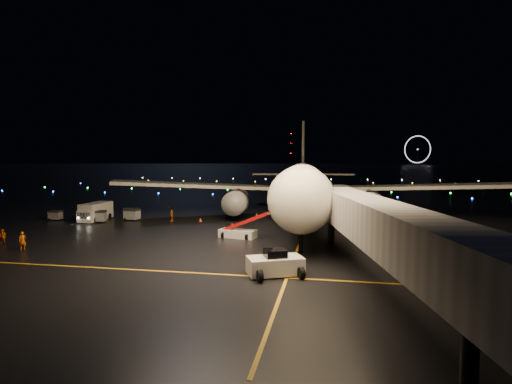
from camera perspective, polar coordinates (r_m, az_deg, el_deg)
ground at (r=341.33m, az=7.94°, el=3.01°), size 2000.00×2000.00×0.00m
lane_centre at (r=56.73m, az=7.11°, el=-4.89°), size 0.25×80.00×0.02m
lane_cross at (r=38.06m, az=-22.37°, el=-9.93°), size 60.00×0.25×0.02m
jet_bridge at (r=18.30m, az=28.45°, el=-15.25°), size 14.00×58.00×6.60m
airliner at (r=67.97m, az=6.67°, el=4.38°), size 67.98×64.98×18.20m
pushback_tug at (r=32.92m, az=2.75°, el=-9.98°), size 4.98×3.93×2.10m
belt_loader at (r=48.06m, az=-2.62°, el=-4.69°), size 6.73×3.15×3.15m
service_truck at (r=66.33m, az=-21.86°, el=-2.60°), size 2.58×7.63×2.79m
crew_a at (r=48.24m, az=-30.38°, el=-6.03°), size 0.79×0.84×1.92m
crew_b at (r=52.75m, az=-32.47°, el=-5.39°), size 0.86×0.70×1.67m
crew_c at (r=62.11m, az=-11.96°, el=-3.31°), size 1.04×1.03×1.77m
safety_cone_0 at (r=56.34m, az=-3.44°, el=-4.67°), size 0.51×0.51×0.52m
safety_cone_1 at (r=66.86m, az=0.11°, el=-3.20°), size 0.52×0.52×0.49m
safety_cone_2 at (r=61.42m, az=-7.95°, el=-3.93°), size 0.60×0.60×0.53m
safety_cone_3 at (r=81.49m, az=-12.24°, el=-1.89°), size 0.48×0.48×0.49m
ferris_wheel at (r=776.62m, az=22.09°, el=5.52°), size 49.33×16.80×52.00m
radio_mast at (r=784.81m, az=5.02°, el=6.26°), size 1.80×1.80×64.00m
taxiway_lights at (r=147.93m, az=4.56°, el=1.06°), size 164.00×92.00×0.36m
baggage_cart_0 at (r=66.54m, az=-17.47°, el=-2.93°), size 2.28×1.85×1.70m
baggage_cart_1 at (r=64.59m, az=-17.29°, el=-3.10°), size 2.25×1.66×1.82m
baggage_cart_2 at (r=64.34m, az=-21.58°, el=-3.26°), size 2.41×1.98×1.78m
baggage_cart_3 at (r=69.30m, az=-21.26°, el=-2.74°), size 2.27×1.83×1.70m
baggage_cart_4 at (r=69.29m, az=-26.74°, el=-2.99°), size 1.82×1.29×1.52m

